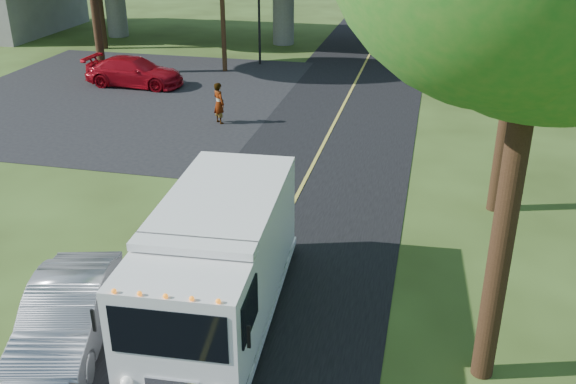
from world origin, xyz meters
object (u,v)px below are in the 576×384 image
(step_van, at_px, (218,259))
(pedestrian, at_px, (219,103))
(silver_sedan, at_px, (67,315))
(traffic_signal, at_px, (259,8))
(red_sedan, at_px, (135,72))

(step_van, height_order, pedestrian, step_van)
(silver_sedan, bearing_deg, pedestrian, 80.91)
(traffic_signal, height_order, pedestrian, traffic_signal)
(step_van, bearing_deg, pedestrian, 105.10)
(traffic_signal, distance_m, silver_sedan, 26.27)
(red_sedan, xyz_separation_m, silver_sedan, (7.85, -19.98, -0.01))
(silver_sedan, relative_size, pedestrian, 2.49)
(traffic_signal, relative_size, pedestrian, 2.91)
(pedestrian, bearing_deg, traffic_signal, -43.80)
(silver_sedan, bearing_deg, step_van, 13.91)
(silver_sedan, bearing_deg, traffic_signal, 80.84)
(traffic_signal, xyz_separation_m, pedestrian, (1.15, -10.87, -2.31))
(traffic_signal, bearing_deg, silver_sedan, -83.85)
(traffic_signal, xyz_separation_m, silver_sedan, (2.80, -26.00, -2.47))
(step_van, relative_size, silver_sedan, 1.57)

